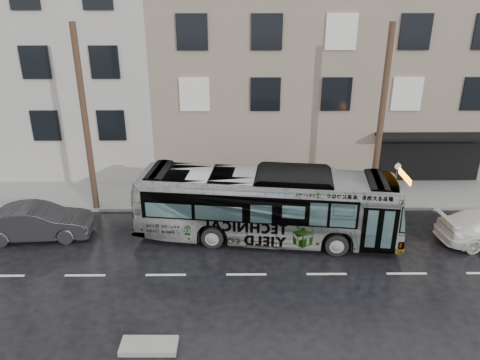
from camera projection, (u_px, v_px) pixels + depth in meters
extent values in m
plane|color=black|center=(245.00, 242.00, 20.88)|extent=(120.00, 120.00, 0.00)
cube|color=gray|center=(243.00, 195.00, 25.36)|extent=(90.00, 3.60, 0.15)
cube|color=gray|center=(318.00, 69.00, 30.48)|extent=(20.00, 12.00, 11.00)
cylinder|color=#4F3627|center=(381.00, 121.00, 22.17)|extent=(0.30, 0.30, 9.00)
cylinder|color=#4F3627|center=(85.00, 122.00, 22.04)|extent=(0.30, 0.30, 9.00)
cylinder|color=slate|center=(395.00, 185.00, 23.46)|extent=(0.06, 0.06, 2.40)
imported|color=#B2B2B2|center=(266.00, 205.00, 20.70)|extent=(11.89, 4.18, 3.24)
imported|color=black|center=(37.00, 222.00, 21.00)|extent=(4.85, 2.03, 1.56)
cube|color=gray|center=(149.00, 346.00, 14.80)|extent=(1.81, 0.82, 0.18)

